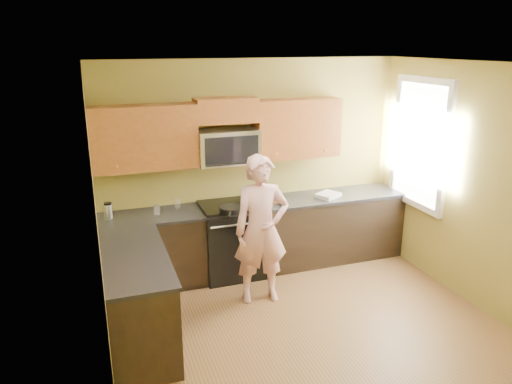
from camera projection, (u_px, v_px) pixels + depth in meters
name	position (u px, v px, depth m)	size (l,w,h in m)	color
floor	(316.00, 338.00, 4.95)	(4.00, 4.00, 0.00)	brown
ceiling	(328.00, 65.00, 4.15)	(4.00, 4.00, 0.00)	white
wall_back	(253.00, 165.00, 6.35)	(4.00, 4.00, 0.00)	olive
wall_front	(481.00, 326.00, 2.74)	(4.00, 4.00, 0.00)	olive
wall_left	(99.00, 241.00, 3.92)	(4.00, 4.00, 0.00)	olive
wall_right	(490.00, 193.00, 5.18)	(4.00, 4.00, 0.00)	olive
cabinet_back_run	(260.00, 237.00, 6.35)	(4.00, 0.60, 0.88)	black
cabinet_left_run	(137.00, 299.00, 4.82)	(0.60, 1.60, 0.88)	black
countertop_back	(261.00, 204.00, 6.20)	(4.00, 0.62, 0.04)	black
countertop_left	(135.00, 257.00, 4.69)	(0.62, 1.60, 0.04)	black
stove	(232.00, 239.00, 6.19)	(0.76, 0.65, 0.95)	black
microwave	(228.00, 163.00, 6.01)	(0.76, 0.40, 0.42)	silver
upper_cab_left	(146.00, 169.00, 5.73)	(1.22, 0.33, 0.75)	brown
upper_cab_right	(296.00, 157.00, 6.34)	(1.12, 0.33, 0.75)	brown
upper_cab_over_mw	(226.00, 110.00, 5.85)	(0.76, 0.33, 0.30)	brown
window	(420.00, 144.00, 6.16)	(0.06, 1.06, 1.66)	white
woman	(261.00, 230.00, 5.46)	(0.63, 0.41, 1.72)	#F57A80
frying_pan	(231.00, 211.00, 5.80)	(0.28, 0.49, 0.06)	black
butter_tub	(257.00, 204.00, 6.14)	(0.14, 0.14, 0.10)	#FFF143
toast_slice	(274.00, 203.00, 6.18)	(0.11, 0.11, 0.01)	#B27F47
napkin_a	(269.00, 205.00, 6.01)	(0.11, 0.12, 0.06)	silver
napkin_b	(282.00, 201.00, 6.16)	(0.12, 0.13, 0.07)	silver
dish_towel	(328.00, 195.00, 6.43)	(0.30, 0.24, 0.05)	white
travel_mug	(109.00, 218.00, 5.66)	(0.09, 0.09, 0.19)	silver
glass_a	(177.00, 203.00, 6.00)	(0.07, 0.07, 0.12)	silver
glass_b	(157.00, 210.00, 5.76)	(0.07, 0.07, 0.12)	silver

